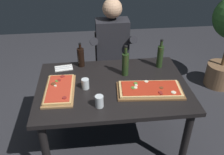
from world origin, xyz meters
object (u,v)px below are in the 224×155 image
at_px(pizza_rectangular_left, 60,90).
at_px(oil_bottle_amber, 125,64).
at_px(dining_table, 113,93).
at_px(tumbler_far_side, 99,101).
at_px(tumbler_near_camera, 85,84).
at_px(seated_diner, 113,49).
at_px(diner_chair, 112,63).
at_px(wine_bottle_dark, 160,56).
at_px(pizza_rectangular_front, 150,90).
at_px(vinegar_bottle_green, 81,57).

xyz_separation_m(pizza_rectangular_left, oil_bottle_amber, (0.63, 0.22, 0.11)).
relative_size(dining_table, tumbler_far_side, 13.58).
distance_m(dining_table, tumbler_near_camera, 0.29).
distance_m(dining_table, pizza_rectangular_left, 0.50).
bearing_deg(seated_diner, dining_table, -96.50).
relative_size(oil_bottle_amber, seated_diner, 0.24).
bearing_deg(seated_diner, diner_chair, 90.00).
height_order(pizza_rectangular_left, tumbler_far_side, tumbler_far_side).
bearing_deg(tumbler_near_camera, wine_bottle_dark, 21.78).
bearing_deg(pizza_rectangular_front, seated_diner, 105.06).
bearing_deg(pizza_rectangular_front, pizza_rectangular_left, 173.55).
height_order(pizza_rectangular_front, oil_bottle_amber, oil_bottle_amber).
relative_size(diner_chair, seated_diner, 0.65).
bearing_deg(tumbler_far_side, vinegar_bottle_green, 101.77).
xyz_separation_m(dining_table, vinegar_bottle_green, (-0.29, 0.39, 0.20)).
relative_size(pizza_rectangular_left, wine_bottle_dark, 1.62).
height_order(pizza_rectangular_left, tumbler_near_camera, tumbler_near_camera).
xyz_separation_m(vinegar_bottle_green, seated_diner, (0.37, 0.34, -0.10)).
xyz_separation_m(oil_bottle_amber, diner_chair, (-0.06, 0.69, -0.38)).
distance_m(wine_bottle_dark, tumbler_near_camera, 0.84).
bearing_deg(dining_table, seated_diner, 83.50).
bearing_deg(tumbler_far_side, diner_chair, 78.89).
bearing_deg(oil_bottle_amber, tumbler_far_side, -121.47).
relative_size(pizza_rectangular_left, diner_chair, 0.57).
relative_size(tumbler_near_camera, tumbler_far_side, 0.92).
relative_size(tumbler_far_side, diner_chair, 0.12).
bearing_deg(seated_diner, oil_bottle_amber, -84.08).
bearing_deg(seated_diner, wine_bottle_dark, -45.92).
bearing_deg(oil_bottle_amber, seated_diner, 95.92).
distance_m(oil_bottle_amber, vinegar_bottle_green, 0.49).
height_order(dining_table, pizza_rectangular_left, pizza_rectangular_left).
relative_size(wine_bottle_dark, diner_chair, 0.35).
bearing_deg(dining_table, oil_bottle_amber, 49.61).
bearing_deg(pizza_rectangular_left, wine_bottle_dark, 18.39).
distance_m(pizza_rectangular_front, pizza_rectangular_left, 0.81).
height_order(wine_bottle_dark, oil_bottle_amber, oil_bottle_amber).
distance_m(tumbler_far_side, seated_diner, 1.06).
distance_m(pizza_rectangular_front, oil_bottle_amber, 0.37).
relative_size(pizza_rectangular_left, seated_diner, 0.37).
xyz_separation_m(dining_table, tumbler_near_camera, (-0.25, -0.02, 0.14)).
bearing_deg(pizza_rectangular_front, tumbler_near_camera, 168.50).
bearing_deg(wine_bottle_dark, tumbler_near_camera, -158.22).
xyz_separation_m(pizza_rectangular_front, tumbler_near_camera, (-0.57, 0.12, 0.02)).
bearing_deg(tumbler_far_side, pizza_rectangular_front, 18.92).
relative_size(pizza_rectangular_left, vinegar_bottle_green, 1.89).
height_order(wine_bottle_dark, tumbler_far_side, wine_bottle_dark).
bearing_deg(pizza_rectangular_front, vinegar_bottle_green, 138.70).
xyz_separation_m(diner_chair, seated_diner, (0.00, -0.12, 0.26)).
height_order(wine_bottle_dark, seated_diner, seated_diner).
bearing_deg(pizza_rectangular_left, dining_table, 5.87).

